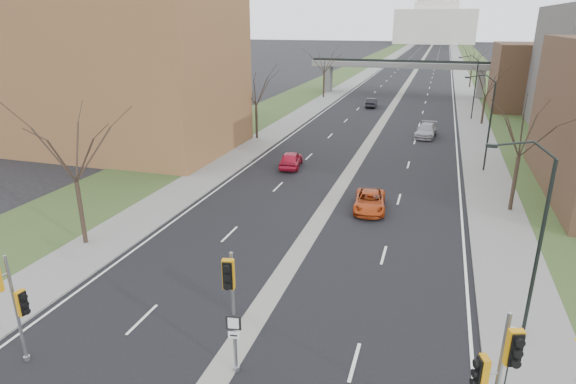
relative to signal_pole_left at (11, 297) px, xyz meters
The scene contains 28 objects.
ground 8.62m from the signal_pole_left, 15.01° to the left, with size 700.00×700.00×0.00m, color black.
road_surface 152.31m from the signal_pole_left, 87.08° to the left, with size 20.00×600.00×0.01m, color black.
median_strip 152.31m from the signal_pole_left, 87.08° to the left, with size 1.20×600.00×0.02m, color gray.
sidewalk_right 153.39m from the signal_pole_left, 82.60° to the left, with size 4.00×600.00×0.12m, color gray.
sidewalk_left 152.17m from the signal_pole_left, 91.60° to the left, with size 4.00×600.00×0.12m, color gray.
grass_verge_right 154.28m from the signal_pole_left, 80.39° to the left, with size 8.00×600.00×0.10m, color #2E431F.
grass_verge_left 152.46m from the signal_pole_left, 93.85° to the left, with size 8.00×600.00×0.10m, color #2E431F.
apartment_building 37.73m from the signal_pole_left, 119.62° to the left, with size 25.00×16.00×22.00m, color #8C5F38.
commercial_block_far 78.00m from the signal_pole_left, 67.57° to the left, with size 14.00×14.00×10.00m, color #513625.
pedestrian_bridge 82.46m from the signal_pole_left, 84.60° to the left, with size 34.00×3.00×6.45m.
capitol 322.54m from the signal_pole_left, 88.62° to the left, with size 48.00×42.00×55.75m.
streetlight_near 20.77m from the signal_pole_left, 23.32° to the left, with size 2.61×0.20×8.70m.
streetlight_mid 39.08m from the signal_pole_left, 61.18° to the left, with size 2.61×0.20×8.70m.
streetlight_far 63.05m from the signal_pole_left, 72.67° to the left, with size 2.61×0.20×8.70m.
tree_left_a 11.89m from the signal_pole_left, 117.47° to the left, with size 7.20×7.20×9.40m.
tree_left_b 40.54m from the signal_pole_left, 97.45° to the left, with size 6.75×6.75×8.81m.
tree_left_c 74.37m from the signal_pole_left, 94.05° to the left, with size 7.65×7.65×9.99m.
tree_right_a 31.99m from the signal_pole_left, 49.24° to the left, with size 7.20×7.20×9.40m.
tree_right_b 60.80m from the signal_pole_left, 70.01° to the left, with size 6.30×6.30×8.22m.
tree_right_c 99.35m from the signal_pole_left, 77.93° to the left, with size 7.65×7.65×9.99m.
signal_pole_left is the anchor object (origin of this frame).
signal_pole_median 8.62m from the signal_pole_left, 12.76° to the left, with size 0.64×0.87×5.24m.
signal_pole_right 17.46m from the signal_pole_left, ahead, with size 1.16×0.88×5.25m.
speed_limit_sign 19.02m from the signal_pole_left, 13.48° to the left, with size 0.54×0.19×2.55m.
car_left_near 30.18m from the signal_pole_left, 86.02° to the left, with size 1.83×4.54×1.55m, color #AA132B.
car_left_far 66.78m from the signal_pole_left, 86.10° to the left, with size 1.53×4.38×1.44m, color black.
car_right_near 23.95m from the signal_pole_left, 62.89° to the left, with size 2.22×4.82×1.34m, color #AF3D12.
car_right_mid 49.15m from the signal_pole_left, 73.58° to the left, with size 2.21×5.43×1.58m, color #95949A.
Camera 1 is at (7.24, -14.25, 13.15)m, focal length 30.00 mm.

